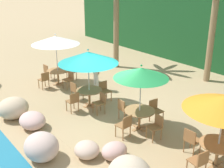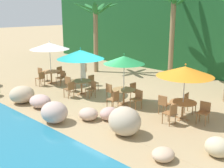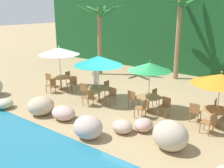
# 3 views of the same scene
# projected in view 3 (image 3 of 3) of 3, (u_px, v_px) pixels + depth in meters

# --- Properties ---
(ground_plane) EXTENTS (120.00, 120.00, 0.00)m
(ground_plane) POSITION_uv_depth(u_px,v_px,m) (124.00, 105.00, 13.01)
(ground_plane) COLOR tan
(terrace_deck) EXTENTS (18.00, 5.20, 0.01)m
(terrace_deck) POSITION_uv_depth(u_px,v_px,m) (124.00, 105.00, 13.01)
(terrace_deck) COLOR tan
(terrace_deck) RESTS_ON ground
(foliage_backdrop) EXTENTS (28.00, 2.40, 6.00)m
(foliage_backdrop) POSITION_uv_depth(u_px,v_px,m) (196.00, 32.00, 19.00)
(foliage_backdrop) COLOR #194C23
(foliage_backdrop) RESTS_ON ground
(rock_seawall) EXTENTS (14.43, 3.01, 1.05)m
(rock_seawall) POSITION_uv_depth(u_px,v_px,m) (74.00, 114.00, 10.94)
(rock_seawall) COLOR beige
(rock_seawall) RESTS_ON ground
(umbrella_white) EXTENTS (2.35, 2.35, 2.60)m
(umbrella_white) POSITION_uv_depth(u_px,v_px,m) (59.00, 51.00, 14.98)
(umbrella_white) COLOR silver
(umbrella_white) RESTS_ON ground
(dining_table_white) EXTENTS (1.10, 1.10, 0.74)m
(dining_table_white) POSITION_uv_depth(u_px,v_px,m) (61.00, 79.00, 15.45)
(dining_table_white) COLOR #A37547
(dining_table_white) RESTS_ON ground
(chair_white_seaward) EXTENTS (0.46, 0.46, 0.87)m
(chair_white_seaward) POSITION_uv_depth(u_px,v_px,m) (73.00, 82.00, 15.12)
(chair_white_seaward) COLOR olive
(chair_white_seaward) RESTS_ON ground
(chair_white_inland) EXTENTS (0.47, 0.46, 0.87)m
(chair_white_inland) POSITION_uv_depth(u_px,v_px,m) (69.00, 77.00, 16.22)
(chair_white_inland) COLOR olive
(chair_white_inland) RESTS_ON ground
(chair_white_left) EXTENTS (0.45, 0.45, 0.87)m
(chair_white_left) POSITION_uv_depth(u_px,v_px,m) (50.00, 79.00, 15.86)
(chair_white_left) COLOR olive
(chair_white_left) RESTS_ON ground
(chair_white_right) EXTENTS (0.46, 0.46, 0.87)m
(chair_white_right) POSITION_uv_depth(u_px,v_px,m) (52.00, 84.00, 14.75)
(chair_white_right) COLOR olive
(chair_white_right) RESTS_ON ground
(umbrella_teal) EXTENTS (2.47, 2.47, 2.50)m
(umbrella_teal) POSITION_uv_depth(u_px,v_px,m) (98.00, 60.00, 13.00)
(umbrella_teal) COLOR silver
(umbrella_teal) RESTS_ON ground
(dining_table_teal) EXTENTS (1.10, 1.10, 0.74)m
(dining_table_teal) POSITION_uv_depth(u_px,v_px,m) (99.00, 90.00, 13.44)
(dining_table_teal) COLOR #A37547
(dining_table_teal) RESTS_ON ground
(chair_teal_seaward) EXTENTS (0.48, 0.48, 0.87)m
(chair_teal_seaward) POSITION_uv_depth(u_px,v_px,m) (112.00, 95.00, 12.94)
(chair_teal_seaward) COLOR olive
(chair_teal_seaward) RESTS_ON ground
(chair_teal_inland) EXTENTS (0.44, 0.43, 0.87)m
(chair_teal_inland) POSITION_uv_depth(u_px,v_px,m) (108.00, 88.00, 14.15)
(chair_teal_inland) COLOR olive
(chair_teal_inland) RESTS_ON ground
(chair_teal_left) EXTENTS (0.46, 0.46, 0.87)m
(chair_teal_left) POSITION_uv_depth(u_px,v_px,m) (85.00, 89.00, 13.83)
(chair_teal_left) COLOR olive
(chair_teal_left) RESTS_ON ground
(chair_teal_right) EXTENTS (0.43, 0.42, 0.87)m
(chair_teal_right) POSITION_uv_depth(u_px,v_px,m) (89.00, 96.00, 12.76)
(chair_teal_right) COLOR olive
(chair_teal_right) RESTS_ON ground
(umbrella_green) EXTENTS (1.92, 1.92, 2.46)m
(umbrella_green) POSITION_uv_depth(u_px,v_px,m) (150.00, 67.00, 11.64)
(umbrella_green) COLOR silver
(umbrella_green) RESTS_ON ground
(dining_table_green) EXTENTS (1.10, 1.10, 0.74)m
(dining_table_green) POSITION_uv_depth(u_px,v_px,m) (148.00, 99.00, 12.07)
(dining_table_green) COLOR #A37547
(dining_table_green) RESTS_ON ground
(chair_green_seaward) EXTENTS (0.47, 0.48, 0.87)m
(chair_green_seaward) POSITION_uv_depth(u_px,v_px,m) (165.00, 105.00, 11.58)
(chair_green_seaward) COLOR olive
(chair_green_seaward) RESTS_ON ground
(chair_green_inland) EXTENTS (0.45, 0.44, 0.87)m
(chair_green_inland) POSITION_uv_depth(u_px,v_px,m) (156.00, 96.00, 12.78)
(chair_green_inland) COLOR olive
(chair_green_inland) RESTS_ON ground
(chair_green_left) EXTENTS (0.45, 0.46, 0.87)m
(chair_green_left) POSITION_uv_depth(u_px,v_px,m) (133.00, 98.00, 12.58)
(chair_green_left) COLOR olive
(chair_green_left) RESTS_ON ground
(chair_green_right) EXTENTS (0.46, 0.46, 0.87)m
(chair_green_right) POSITION_uv_depth(u_px,v_px,m) (142.00, 107.00, 11.37)
(chair_green_right) COLOR olive
(chair_green_right) RESTS_ON ground
(umbrella_orange) EXTENTS (2.29, 2.29, 2.34)m
(umbrella_orange) POSITION_uv_depth(u_px,v_px,m) (221.00, 79.00, 10.14)
(umbrella_orange) COLOR silver
(umbrella_orange) RESTS_ON ground
(dining_table_orange) EXTENTS (1.10, 1.10, 0.74)m
(dining_table_orange) POSITION_uv_depth(u_px,v_px,m) (217.00, 113.00, 10.54)
(dining_table_orange) COLOR #A37547
(dining_table_orange) RESTS_ON ground
(chair_orange_inland) EXTENTS (0.48, 0.47, 0.87)m
(chair_orange_inland) POSITION_uv_depth(u_px,v_px,m) (218.00, 108.00, 11.32)
(chair_orange_inland) COLOR olive
(chair_orange_inland) RESTS_ON ground
(chair_orange_left) EXTENTS (0.43, 0.44, 0.87)m
(chair_orange_left) POSITION_uv_depth(u_px,v_px,m) (195.00, 111.00, 10.97)
(chair_orange_left) COLOR olive
(chair_orange_left) RESTS_ON ground
(chair_orange_right) EXTENTS (0.47, 0.47, 0.87)m
(chair_orange_right) POSITION_uv_depth(u_px,v_px,m) (209.00, 122.00, 9.92)
(chair_orange_right) COLOR olive
(chair_orange_right) RESTS_ON ground
(palm_tree_nearest) EXTENTS (3.17, 3.15, 4.91)m
(palm_tree_nearest) POSITION_uv_depth(u_px,v_px,m) (99.00, 26.00, 18.12)
(palm_tree_nearest) COLOR olive
(palm_tree_nearest) RESTS_ON ground
(palm_tree_second) EXTENTS (3.06, 2.90, 5.43)m
(palm_tree_second) POSITION_uv_depth(u_px,v_px,m) (179.00, 24.00, 16.87)
(palm_tree_second) COLOR olive
(palm_tree_second) RESTS_ON ground
(waiter_in_white) EXTENTS (0.52, 0.39, 1.70)m
(waiter_in_white) POSITION_uv_depth(u_px,v_px,m) (96.00, 74.00, 15.11)
(waiter_in_white) COLOR white
(waiter_in_white) RESTS_ON ground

